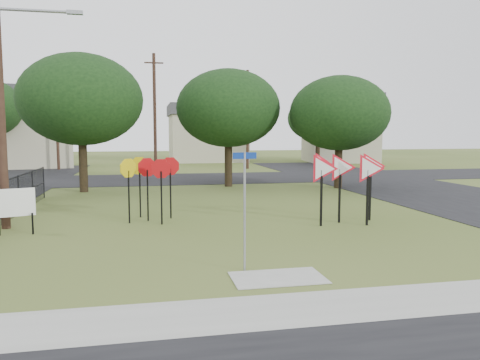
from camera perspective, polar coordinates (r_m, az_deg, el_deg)
name	(u,v)px	position (r m, az deg, el deg)	size (l,w,h in m)	color
ground	(253,251)	(12.60, 1.58, -8.64)	(140.00, 140.00, 0.00)	#445720
sidewalk	(306,308)	(8.74, 8.04, -15.24)	(30.00, 1.60, 0.02)	gray
planting_strip	(332,337)	(7.71, 11.17, -18.28)	(30.00, 0.80, 0.02)	#445720
street_right	(432,192)	(26.58, 22.37, -1.41)	(8.00, 50.00, 0.02)	black
street_far	(187,179)	(32.16, -6.49, 0.16)	(60.00, 8.00, 0.02)	black
curb_pad	(278,278)	(10.36, 4.65, -11.81)	(2.00, 1.20, 0.02)	gray
street_name_sign	(245,203)	(10.54, 0.57, -2.79)	(0.56, 0.10, 2.70)	gray
stop_sign_cluster	(149,173)	(16.88, -10.99, 0.79)	(2.10, 1.67, 2.27)	black
yield_sign_cluster	(345,171)	(16.59, 12.63, 1.11)	(3.16, 1.58, 2.49)	black
info_board	(15,204)	(15.91, -25.74, -2.67)	(1.11, 0.40, 1.44)	black
utility_pole_main	(0,67)	(17.11, -27.19, 12.12)	(3.55, 0.33, 10.00)	#3C271B
far_pole_a	(155,113)	(35.92, -10.35, 8.02)	(1.40, 0.24, 9.00)	#3C271B
far_pole_b	(248,119)	(40.85, 0.93, 7.48)	(1.40, 0.24, 8.50)	#3C271B
far_pole_c	(57,115)	(42.53, -21.45, 7.35)	(1.40, 0.24, 9.00)	#3C271B
fence_run	(10,198)	(18.91, -26.20, -1.96)	(0.05, 11.55, 1.50)	black
house_left	(19,127)	(47.24, -25.37, 5.85)	(10.58, 8.88, 7.20)	#B4AF91
house_mid	(207,133)	(52.32, -4.07, 5.78)	(8.40, 8.40, 6.20)	#B4AF91
house_right	(340,128)	(52.19, 12.04, 6.22)	(8.30, 8.30, 7.20)	#B4AF91
tree_near_left	(81,100)	(26.14, -18.81, 9.24)	(6.40, 6.40, 7.27)	#2D2213
tree_near_mid	(228,108)	(27.34, -1.44, 8.72)	(6.00, 6.00, 6.80)	#2D2213
tree_near_right	(339,113)	(27.13, 12.02, 7.95)	(5.60, 5.60, 6.33)	#2D2213
tree_far_right	(318,118)	(47.00, 9.51, 7.41)	(6.00, 6.00, 6.80)	#2D2213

